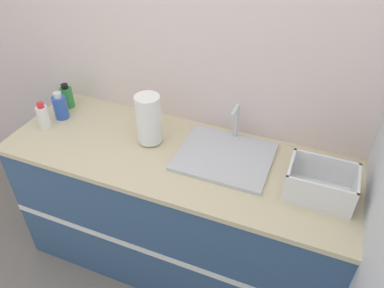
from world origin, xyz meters
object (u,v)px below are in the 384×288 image
object	(u,v)px
dish_rack	(320,186)
bottle_green	(67,97)
sink	(225,155)
bottle_white_spray	(44,117)
bottle_blue	(60,107)
paper_towel_roll	(149,119)

from	to	relation	value
dish_rack	bottle_green	distance (m)	1.58
sink	bottle_white_spray	size ratio (longest dim) A/B	2.95
dish_rack	bottle_blue	xyz separation A→B (m)	(-1.52, 0.10, 0.01)
sink	dish_rack	bearing A→B (deg)	-11.79
bottle_green	bottle_white_spray	xyz separation A→B (m)	(0.02, -0.24, 0.00)
bottle_white_spray	dish_rack	bearing A→B (deg)	0.98
paper_towel_roll	bottle_blue	bearing A→B (deg)	178.52
paper_towel_roll	sink	bearing A→B (deg)	2.93
bottle_blue	bottle_white_spray	xyz separation A→B (m)	(-0.02, -0.12, -0.00)
sink	bottle_blue	bearing A→B (deg)	-179.65
paper_towel_roll	bottle_white_spray	distance (m)	0.64
sink	dish_rack	xyz separation A→B (m)	(0.49, -0.10, 0.04)
paper_towel_roll	bottle_white_spray	world-z (taller)	paper_towel_roll
paper_towel_roll	bottle_white_spray	xyz separation A→B (m)	(-0.63, -0.11, -0.07)
dish_rack	bottle_green	size ratio (longest dim) A/B	1.96
dish_rack	bottle_green	world-z (taller)	same
bottle_green	bottle_white_spray	bearing A→B (deg)	-85.16
bottle_white_spray	bottle_blue	bearing A→B (deg)	79.04
bottle_green	dish_rack	bearing A→B (deg)	-7.81
bottle_blue	bottle_green	bearing A→B (deg)	110.29
bottle_blue	bottle_white_spray	world-z (taller)	bottle_blue
dish_rack	bottle_white_spray	distance (m)	1.54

